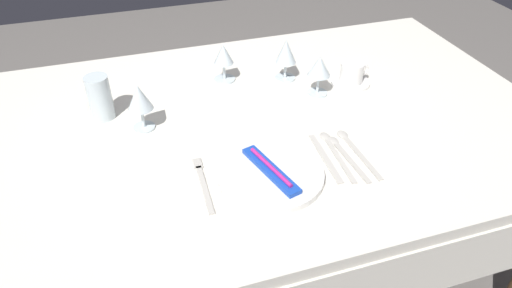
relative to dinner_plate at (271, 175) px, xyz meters
name	(u,v)px	position (x,y,z in m)	size (l,w,h in m)	color
ground_plane	(251,279)	(0.02, 0.26, -0.75)	(6.00, 6.00, 0.00)	slate
dining_table	(250,143)	(0.02, 0.26, -0.09)	(1.80, 1.11, 0.74)	silver
dinner_plate	(271,175)	(0.00, 0.00, 0.00)	(0.27, 0.27, 0.02)	white
toothbrush_package	(271,170)	(0.00, 0.00, 0.02)	(0.09, 0.21, 0.02)	blue
fork_outer	(203,182)	(-0.17, 0.03, -0.01)	(0.03, 0.21, 0.00)	beige
dinner_knife	(326,159)	(0.16, 0.02, -0.01)	(0.03, 0.21, 0.00)	beige
spoon_soup	(334,150)	(0.20, 0.05, -0.01)	(0.03, 0.23, 0.01)	beige
spoon_dessert	(344,153)	(0.22, 0.03, -0.01)	(0.03, 0.21, 0.01)	beige
spoon_tea	(354,148)	(0.26, 0.04, -0.01)	(0.03, 0.23, 0.01)	beige
saucer_left	(350,82)	(0.41, 0.37, 0.00)	(0.13, 0.13, 0.01)	white
coffee_cup_left	(352,72)	(0.41, 0.37, 0.03)	(0.10, 0.08, 0.07)	white
wine_glass_centre	(286,53)	(0.21, 0.47, 0.08)	(0.07, 0.07, 0.14)	silver
wine_glass_left	(224,57)	(0.02, 0.52, 0.08)	(0.07, 0.07, 0.13)	silver
wine_glass_right	(139,99)	(-0.28, 0.32, 0.09)	(0.07, 0.07, 0.14)	silver
wine_glass_far	(319,68)	(0.28, 0.34, 0.08)	(0.07, 0.07, 0.13)	silver
drink_tumbler	(100,100)	(-0.38, 0.41, 0.05)	(0.07, 0.07, 0.13)	silver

